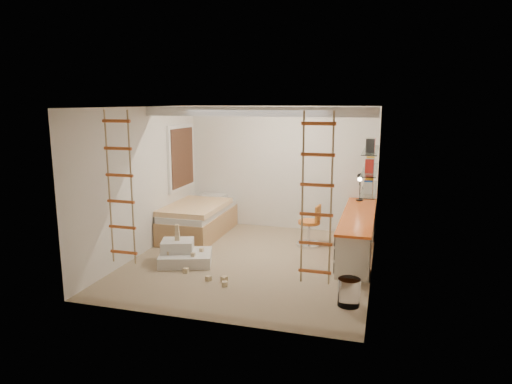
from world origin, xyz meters
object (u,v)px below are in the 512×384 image
(bed, at_px, (199,219))
(play_platform, at_px, (183,254))
(desk, at_px, (358,232))
(swivel_chair, at_px, (310,231))

(bed, relative_size, play_platform, 1.96)
(desk, distance_m, play_platform, 3.08)
(bed, distance_m, swivel_chair, 2.31)
(bed, bearing_deg, desk, -6.49)
(desk, distance_m, swivel_chair, 0.93)
(play_platform, bearing_deg, swivel_chair, 38.51)
(desk, xyz_separation_m, bed, (-3.20, 0.36, -0.07))
(desk, bearing_deg, swivel_chair, 164.12)
(bed, bearing_deg, swivel_chair, -2.76)
(desk, height_order, bed, desk)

